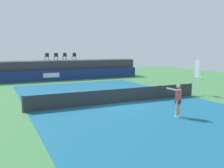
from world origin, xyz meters
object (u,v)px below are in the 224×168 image
object	(u,v)px
net_post_near	(22,104)
net_post_far	(191,89)
spectator_chair_center	(65,56)
spectator_chair_right	(74,56)
tennis_player	(178,99)
spectator_chair_left	(56,56)
umpire_chair	(198,75)
spectator_chair_far_left	(47,56)

from	to	relation	value
net_post_near	net_post_far	xyz separation A→B (m)	(12.40, 0.00, 0.00)
spectator_chair_center	spectator_chair_right	bearing A→B (deg)	-9.40
net_post_far	tennis_player	bearing A→B (deg)	-138.47
spectator_chair_right	net_post_near	bearing A→B (deg)	-116.58
spectator_chair_right	net_post_far	size ratio (longest dim) A/B	0.89
spectator_chair_left	net_post_near	xyz separation A→B (m)	(-5.45, -15.42, -2.19)
umpire_chair	net_post_far	distance (m)	1.23
spectator_chair_center	net_post_near	size ratio (longest dim) A/B	0.89
spectator_chair_far_left	spectator_chair_right	world-z (taller)	same
tennis_player	spectator_chair_left	bearing A→B (deg)	95.53
spectator_chair_far_left	umpire_chair	size ratio (longest dim) A/B	0.32
tennis_player	net_post_near	bearing A→B (deg)	148.88
spectator_chair_left	net_post_far	distance (m)	17.05
spectator_chair_right	tennis_player	xyz separation A→B (m)	(-0.27, -19.74, -1.73)
net_post_far	spectator_chair_center	bearing A→B (deg)	110.85
spectator_chair_center	net_post_near	bearing A→B (deg)	-112.81
spectator_chair_left	spectator_chair_right	distance (m)	2.20
spectator_chair_center	net_post_far	world-z (taller)	spectator_chair_center
net_post_far	net_post_near	bearing A→B (deg)	180.00
spectator_chair_center	tennis_player	size ratio (longest dim) A/B	0.50
spectator_chair_far_left	spectator_chair_left	world-z (taller)	same
spectator_chair_left	umpire_chair	distance (m)	17.21
spectator_chair_far_left	spectator_chair_center	xyz separation A→B (m)	(2.11, -0.05, 0.00)
spectator_chair_right	net_post_near	distance (m)	17.23
umpire_chair	net_post_near	size ratio (longest dim) A/B	2.76
umpire_chair	net_post_far	size ratio (longest dim) A/B	2.76
spectator_chair_right	spectator_chair_center	bearing A→B (deg)	170.60
spectator_chair_far_left	net_post_far	size ratio (longest dim) A/B	0.89
umpire_chair	spectator_chair_right	bearing A→B (deg)	109.18
net_post_near	umpire_chair	bearing A→B (deg)	-0.08
spectator_chair_center	net_post_near	world-z (taller)	spectator_chair_center
spectator_chair_right	spectator_chair_left	bearing A→B (deg)	176.53
spectator_chair_right	tennis_player	size ratio (longest dim) A/B	0.50
net_post_far	tennis_player	distance (m)	6.73
spectator_chair_center	net_post_far	xyz separation A→B (m)	(5.89, -15.48, -2.19)
umpire_chair	tennis_player	size ratio (longest dim) A/B	1.56
net_post_near	tennis_player	world-z (taller)	tennis_player
spectator_chair_left	tennis_player	xyz separation A→B (m)	(1.92, -19.87, -1.73)
spectator_chair_right	umpire_chair	xyz separation A→B (m)	(5.32, -15.30, -1.11)
spectator_chair_far_left	tennis_player	distance (m)	20.27
spectator_chair_right	umpire_chair	distance (m)	16.24
spectator_chair_left	umpire_chair	xyz separation A→B (m)	(7.52, -15.44, -1.11)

